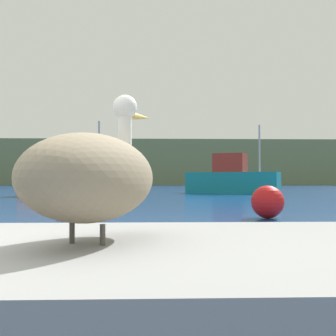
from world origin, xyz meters
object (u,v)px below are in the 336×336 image
pelican (94,176)px  fishing_boat_orange (71,182)px  fishing_boat_teal (232,179)px  mooring_buoy (268,202)px  fishing_boat_blue (86,180)px

pelican → fishing_boat_orange: (-4.41, 21.29, -0.17)m
fishing_boat_orange → fishing_boat_teal: size_ratio=0.92×
fishing_boat_teal → mooring_buoy: bearing=-70.8°
mooring_buoy → fishing_boat_teal: bearing=81.9°
fishing_boat_orange → fishing_boat_teal: fishing_boat_teal is taller
fishing_boat_teal → mooring_buoy: size_ratio=7.87×
pelican → fishing_boat_blue: 41.44m
pelican → fishing_boat_teal: bearing=10.6°
fishing_boat_orange → fishing_boat_blue: bearing=82.1°
pelican → fishing_boat_blue: size_ratio=0.25×
pelican → fishing_boat_blue: (-6.74, 40.89, -0.03)m
fishing_boat_teal → mooring_buoy: fishing_boat_teal is taller
pelican → mooring_buoy: pelican is taller
fishing_boat_orange → fishing_boat_blue: fishing_boat_blue is taller
fishing_boat_teal → pelican: bearing=-75.3°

